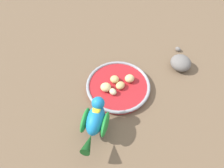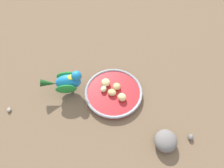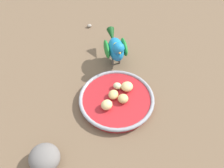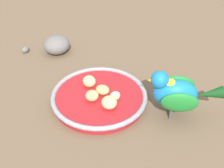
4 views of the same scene
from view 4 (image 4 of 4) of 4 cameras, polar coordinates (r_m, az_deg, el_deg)
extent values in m
plane|color=brown|center=(0.73, -3.59, -1.59)|extent=(4.00, 4.00, 0.00)
cylinder|color=#AD1E23|center=(0.70, -2.45, -2.79)|extent=(0.21, 0.21, 0.02)
torus|color=#93969B|center=(0.69, -2.47, -2.20)|extent=(0.22, 0.22, 0.01)
ellipsoid|color=tan|center=(0.69, -1.82, -1.12)|extent=(0.04, 0.04, 0.02)
ellipsoid|color=#E5C67F|center=(0.65, -0.53, -3.55)|extent=(0.05, 0.05, 0.03)
ellipsoid|color=#E5C67F|center=(0.71, -4.29, 0.68)|extent=(0.05, 0.05, 0.03)
ellipsoid|color=beige|center=(0.67, 0.59, -2.29)|extent=(0.03, 0.03, 0.02)
ellipsoid|color=tan|center=(0.67, -3.83, -2.24)|extent=(0.04, 0.04, 0.02)
cylinder|color=#59544C|center=(0.66, 11.20, -5.60)|extent=(0.01, 0.01, 0.03)
cylinder|color=#59544C|center=(0.68, 11.06, -4.22)|extent=(0.01, 0.01, 0.03)
ellipsoid|color=#197AB7|center=(0.64, 12.01, -1.78)|extent=(0.10, 0.07, 0.06)
ellipsoid|color=#1E7F2D|center=(0.62, 12.86, -3.50)|extent=(0.08, 0.03, 0.05)
ellipsoid|color=#1E7F2D|center=(0.66, 12.38, -0.22)|extent=(0.08, 0.03, 0.05)
cone|color=#144719|center=(0.65, 18.31, -1.82)|extent=(0.06, 0.04, 0.04)
sphere|color=#197AB7|center=(0.61, 9.16, 0.82)|extent=(0.04, 0.04, 0.04)
cone|color=orange|center=(0.61, 7.49, 0.70)|extent=(0.02, 0.02, 0.01)
ellipsoid|color=yellow|center=(0.62, 10.85, 0.38)|extent=(0.03, 0.03, 0.01)
ellipsoid|color=slate|center=(0.88, -10.57, 7.43)|extent=(0.10, 0.10, 0.05)
ellipsoid|color=slate|center=(0.91, -16.27, 6.32)|extent=(0.02, 0.03, 0.02)
camera|label=1|loc=(0.69, 45.12, 38.98)|focal=31.79mm
camera|label=2|loc=(0.93, 4.80, 48.76)|focal=30.38mm
camera|label=3|loc=(0.79, -42.70, 37.64)|focal=36.87mm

